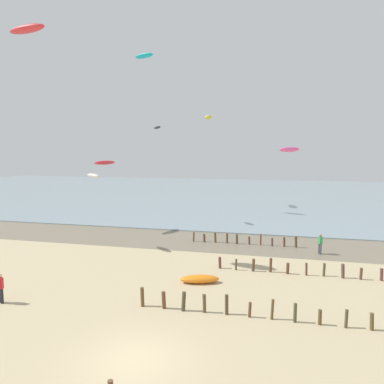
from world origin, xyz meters
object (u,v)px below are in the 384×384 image
(kite_aloft_8, at_px, (93,176))
(kite_aloft_9, at_px, (144,56))
(kite_aloft_0, at_px, (208,118))
(kite_aloft_4, at_px, (157,127))
(person_far_down_beach, at_px, (1,287))
(kite_aloft_10, at_px, (289,150))
(grounded_kite, at_px, (199,279))
(kite_aloft_7, at_px, (105,163))
(kite_aloft_1, at_px, (27,29))
(person_left_flank, at_px, (320,243))

(kite_aloft_8, relative_size, kite_aloft_9, 0.68)
(kite_aloft_0, xyz_separation_m, kite_aloft_4, (-3.25, -14.36, -2.33))
(person_far_down_beach, distance_m, kite_aloft_10, 19.86)
(kite_aloft_0, distance_m, kite_aloft_8, 27.72)
(grounded_kite, relative_size, kite_aloft_0, 0.76)
(grounded_kite, height_order, kite_aloft_7, kite_aloft_7)
(kite_aloft_10, bearing_deg, kite_aloft_1, -46.30)
(kite_aloft_0, distance_m, kite_aloft_4, 14.91)
(person_far_down_beach, bearing_deg, kite_aloft_10, 30.32)
(kite_aloft_8, bearing_deg, grounded_kite, 10.08)
(grounded_kite, bearing_deg, kite_aloft_10, -162.68)
(kite_aloft_7, xyz_separation_m, kite_aloft_10, (18.60, -9.33, 1.34))
(kite_aloft_0, relative_size, kite_aloft_9, 1.06)
(kite_aloft_4, bearing_deg, kite_aloft_10, -168.64)
(grounded_kite, bearing_deg, person_left_flank, -149.13)
(person_left_flank, bearing_deg, kite_aloft_9, 142.57)
(person_far_down_beach, height_order, kite_aloft_0, kite_aloft_0)
(kite_aloft_1, height_order, kite_aloft_10, kite_aloft_1)
(person_far_down_beach, height_order, kite_aloft_4, kite_aloft_4)
(person_left_flank, relative_size, kite_aloft_9, 0.53)
(kite_aloft_0, relative_size, kite_aloft_8, 1.57)
(kite_aloft_4, bearing_deg, person_left_flank, -152.00)
(person_left_flank, bearing_deg, kite_aloft_7, 169.10)
(grounded_kite, distance_m, kite_aloft_10, 10.67)
(person_far_down_beach, height_order, kite_aloft_7, kite_aloft_7)
(kite_aloft_0, relative_size, kite_aloft_7, 1.27)
(kite_aloft_8, bearing_deg, kite_aloft_7, 149.02)
(kite_aloft_7, bearing_deg, kite_aloft_1, 20.60)
(person_far_down_beach, relative_size, kite_aloft_1, 0.49)
(kite_aloft_1, xyz_separation_m, kite_aloft_9, (0.45, 23.11, 3.71))
(grounded_kite, xyz_separation_m, kite_aloft_1, (-13.60, 2.11, 17.28))
(kite_aloft_0, bearing_deg, kite_aloft_1, 158.21)
(kite_aloft_0, xyz_separation_m, kite_aloft_1, (-7.83, -30.53, 3.96))
(grounded_kite, relative_size, kite_aloft_8, 1.19)
(kite_aloft_4, bearing_deg, grounded_kite, 172.95)
(kite_aloft_4, bearing_deg, kite_aloft_9, -2.51)
(kite_aloft_7, distance_m, kite_aloft_10, 20.85)
(person_far_down_beach, bearing_deg, kite_aloft_4, 87.03)
(person_far_down_beach, xyz_separation_m, grounded_kite, (10.25, 5.67, -0.66))
(person_left_flank, distance_m, kite_aloft_1, 28.33)
(grounded_kite, distance_m, kite_aloft_1, 22.09)
(person_left_flank, xyz_separation_m, kite_aloft_10, (-2.83, -5.20, 7.74))
(kite_aloft_8, xyz_separation_m, kite_aloft_9, (-2.28, 18.87, 14.83))
(person_left_flank, relative_size, grounded_kite, 0.66)
(kite_aloft_9, bearing_deg, kite_aloft_1, 112.79)
(kite_aloft_1, distance_m, kite_aloft_8, 12.21)
(person_far_down_beach, bearing_deg, kite_aloft_1, 113.24)
(kite_aloft_1, bearing_deg, person_left_flank, 30.00)
(kite_aloft_10, bearing_deg, grounded_kite, -17.84)
(person_far_down_beach, relative_size, kite_aloft_4, 0.88)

